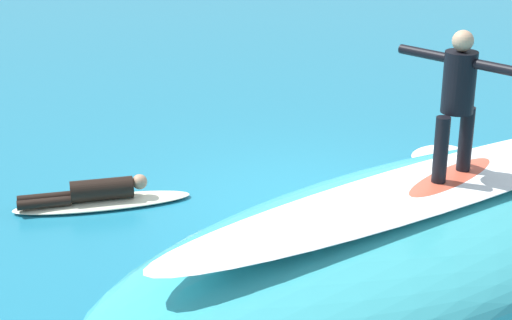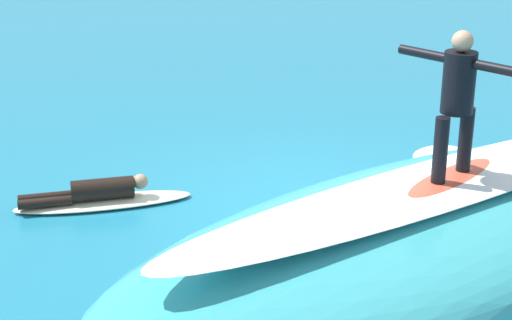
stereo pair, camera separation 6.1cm
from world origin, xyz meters
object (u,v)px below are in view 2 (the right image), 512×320
surfer_riding (458,94)px  surfboard_paddling (103,202)px  surfboard_riding (450,180)px  surfer_paddling (93,191)px

surfer_riding → surfboard_paddling: (2.73, -3.70, -2.13)m
surfboard_riding → surfboard_paddling: 4.75m
surfboard_riding → surfboard_paddling: surfboard_riding is taller
surfboard_riding → surfer_paddling: (2.86, -3.73, -1.01)m
surfboard_riding → surfer_riding: (0.00, -0.00, 0.95)m
surfer_riding → surfer_paddling: 5.09m
surfboard_paddling → surfer_paddling: (0.13, -0.03, 0.18)m
surfer_riding → surfboard_paddling: 5.07m
surfer_riding → surfer_paddling: (2.86, -3.73, -1.96)m
surfer_paddling → surfboard_riding: bearing=-40.0°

